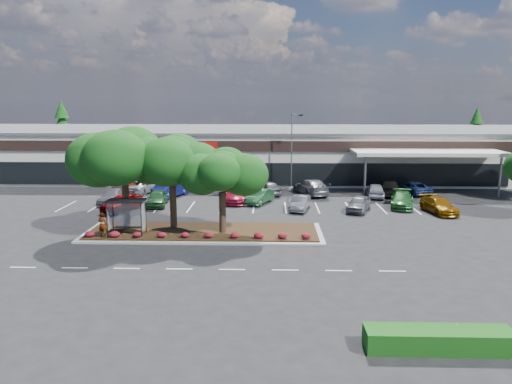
{
  "coord_description": "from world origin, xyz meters",
  "views": [
    {
      "loc": [
        3.12,
        -32.59,
        10.15
      ],
      "look_at": [
        1.89,
        7.52,
        2.6
      ],
      "focal_mm": 35.0,
      "sensor_mm": 36.0,
      "label": 1
    }
  ],
  "objects_px": {
    "survey_stake": "(456,331)",
    "car_0": "(112,197)",
    "car_1": "(121,203)",
    "light_pole": "(292,157)"
  },
  "relations": [
    {
      "from": "survey_stake",
      "to": "car_1",
      "type": "height_order",
      "value": "car_1"
    },
    {
      "from": "light_pole",
      "to": "car_1",
      "type": "relative_size",
      "value": 1.91
    },
    {
      "from": "survey_stake",
      "to": "car_0",
      "type": "xyz_separation_m",
      "value": [
        -23.29,
        27.86,
        0.1
      ]
    },
    {
      "from": "light_pole",
      "to": "survey_stake",
      "type": "bearing_deg",
      "value": -81.34
    },
    {
      "from": "survey_stake",
      "to": "car_0",
      "type": "relative_size",
      "value": 0.19
    },
    {
      "from": "car_1",
      "to": "car_0",
      "type": "bearing_deg",
      "value": 142.58
    },
    {
      "from": "car_1",
      "to": "light_pole",
      "type": "bearing_deg",
      "value": 56.2
    },
    {
      "from": "light_pole",
      "to": "car_0",
      "type": "distance_m",
      "value": 19.65
    },
    {
      "from": "car_0",
      "to": "car_1",
      "type": "bearing_deg",
      "value": -57.96
    },
    {
      "from": "survey_stake",
      "to": "car_1",
      "type": "relative_size",
      "value": 0.2
    }
  ]
}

